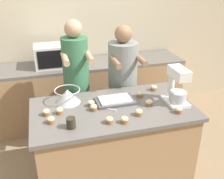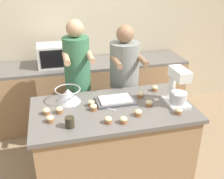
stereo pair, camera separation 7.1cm
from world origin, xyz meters
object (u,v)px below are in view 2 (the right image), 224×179
object	(u,v)px
person_right	(124,87)
drinking_glass	(70,122)
cupcake_0	(46,111)
cupcake_7	(149,103)
cupcake_2	(91,103)
cupcake_8	(108,120)
cupcake_9	(93,107)
cupcake_11	(59,110)
stand_mixer	(177,89)
person_left	(78,86)
cupcake_4	(50,119)
cupcake_6	(123,120)
cupcake_1	(155,88)
mixing_bowl	(68,95)
cupcake_10	(178,111)
cupcake_5	(140,95)
microwave_oven	(57,55)
cupcake_3	(138,113)
knife	(105,108)
baking_tray	(115,100)

from	to	relation	value
person_right	drinking_glass	size ratio (longest dim) A/B	16.43
cupcake_0	cupcake_7	xyz separation A→B (m)	(1.00, -0.08, 0.00)
cupcake_2	cupcake_8	size ratio (longest dim) A/B	1.00
person_right	cupcake_9	distance (m)	0.80
cupcake_0	cupcake_11	xyz separation A→B (m)	(0.12, -0.00, 0.00)
stand_mixer	cupcake_8	bearing A→B (deg)	-165.69
person_left	drinking_glass	xyz separation A→B (m)	(-0.18, -0.86, 0.06)
cupcake_4	cupcake_6	xyz separation A→B (m)	(0.63, -0.17, 0.00)
cupcake_0	cupcake_9	size ratio (longest dim) A/B	1.00
cupcake_1	mixing_bowl	bearing A→B (deg)	-178.26
stand_mixer	cupcake_0	xyz separation A→B (m)	(-1.29, 0.10, -0.14)
cupcake_2	cupcake_10	size ratio (longest dim) A/B	1.00
cupcake_5	cupcake_8	distance (m)	0.61
mixing_bowl	microwave_oven	size ratio (longest dim) A/B	0.50
cupcake_2	cupcake_9	xyz separation A→B (m)	(0.01, -0.09, 0.00)
person_right	cupcake_3	size ratio (longest dim) A/B	22.47
person_right	cupcake_8	xyz separation A→B (m)	(-0.40, -0.88, 0.11)
cupcake_10	cupcake_7	bearing A→B (deg)	135.65
cupcake_1	cupcake_7	bearing A→B (deg)	-120.82
drinking_glass	cupcake_3	world-z (taller)	drinking_glass
cupcake_7	knife	bearing A→B (deg)	172.11
mixing_bowl	cupcake_7	xyz separation A→B (m)	(0.77, -0.29, -0.05)
person_right	cupcake_6	bearing A→B (deg)	-106.66
drinking_glass	cupcake_11	size ratio (longest dim) A/B	1.37
cupcake_7	cupcake_9	bearing A→B (deg)	175.07
cupcake_1	cupcake_10	distance (m)	0.52
knife	cupcake_3	distance (m)	0.35
person_right	cupcake_6	size ratio (longest dim) A/B	22.47
cupcake_8	cupcake_7	bearing A→B (deg)	23.85
cupcake_1	cupcake_6	distance (m)	0.76
cupcake_8	person_left	bearing A→B (deg)	100.29
cupcake_2	cupcake_11	size ratio (longest dim) A/B	1.00
cupcake_5	cupcake_8	world-z (taller)	same
cupcake_2	cupcake_11	distance (m)	0.32
person_right	drinking_glass	bearing A→B (deg)	-130.69
stand_mixer	cupcake_0	size ratio (longest dim) A/B	5.40
cupcake_10	cupcake_11	size ratio (longest dim) A/B	1.00
cupcake_4	cupcake_5	bearing A→B (deg)	16.02
microwave_oven	cupcake_11	bearing A→B (deg)	-92.68
cupcake_11	microwave_oven	bearing A→B (deg)	87.32
microwave_oven	cupcake_3	size ratio (longest dim) A/B	7.49
stand_mixer	cupcake_9	size ratio (longest dim) A/B	5.40
person_right	stand_mixer	world-z (taller)	person_right
person_left	person_right	bearing A→B (deg)	0.09
cupcake_1	cupcake_4	world-z (taller)	same
baking_tray	knife	distance (m)	0.17
cupcake_4	cupcake_7	distance (m)	0.97
drinking_glass	cupcake_2	distance (m)	0.41
person_right	cupcake_6	xyz separation A→B (m)	(-0.27, -0.91, 0.11)
drinking_glass	cupcake_5	distance (m)	0.88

